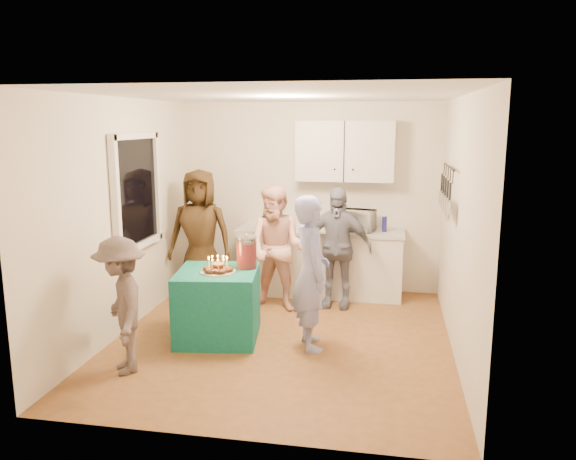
% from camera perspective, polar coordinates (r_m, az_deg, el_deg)
% --- Properties ---
extents(floor, '(4.00, 4.00, 0.00)m').
position_cam_1_polar(floor, '(6.25, -0.58, -11.02)').
color(floor, brown).
rests_on(floor, ground).
extents(ceiling, '(4.00, 4.00, 0.00)m').
position_cam_1_polar(ceiling, '(5.80, -0.63, 13.53)').
color(ceiling, white).
rests_on(ceiling, floor).
extents(back_wall, '(3.60, 3.60, 0.00)m').
position_cam_1_polar(back_wall, '(7.84, 2.15, 3.35)').
color(back_wall, silver).
rests_on(back_wall, floor).
extents(left_wall, '(4.00, 4.00, 0.00)m').
position_cam_1_polar(left_wall, '(6.47, -16.47, 1.26)').
color(left_wall, silver).
rests_on(left_wall, floor).
extents(right_wall, '(4.00, 4.00, 0.00)m').
position_cam_1_polar(right_wall, '(5.83, 17.05, 0.20)').
color(right_wall, silver).
rests_on(right_wall, floor).
extents(window_night, '(0.04, 1.00, 1.20)m').
position_cam_1_polar(window_night, '(6.69, -15.21, 3.80)').
color(window_night, black).
rests_on(window_night, left_wall).
extents(counter, '(2.20, 0.58, 0.86)m').
position_cam_1_polar(counter, '(7.69, 3.27, -3.42)').
color(counter, white).
rests_on(counter, floor).
extents(countertop, '(2.24, 0.62, 0.05)m').
position_cam_1_polar(countertop, '(7.59, 3.30, -0.09)').
color(countertop, beige).
rests_on(countertop, counter).
extents(upper_cabinet, '(1.30, 0.30, 0.80)m').
position_cam_1_polar(upper_cabinet, '(7.57, 5.81, 7.97)').
color(upper_cabinet, white).
rests_on(upper_cabinet, back_wall).
extents(pot_rack, '(0.12, 1.00, 0.60)m').
position_cam_1_polar(pot_rack, '(6.46, 15.79, 3.98)').
color(pot_rack, black).
rests_on(pot_rack, right_wall).
extents(microwave, '(0.55, 0.43, 0.27)m').
position_cam_1_polar(microwave, '(7.52, 6.87, 0.99)').
color(microwave, white).
rests_on(microwave, countertop).
extents(party_table, '(0.96, 0.96, 0.76)m').
position_cam_1_polar(party_table, '(6.21, -7.14, -7.53)').
color(party_table, '#0F6758').
rests_on(party_table, floor).
extents(donut_cake, '(0.38, 0.38, 0.18)m').
position_cam_1_polar(donut_cake, '(6.01, -7.13, -3.47)').
color(donut_cake, '#381C0C').
rests_on(donut_cake, party_table).
extents(punch_jar, '(0.22, 0.22, 0.34)m').
position_cam_1_polar(punch_jar, '(6.14, -4.24, -2.34)').
color(punch_jar, red).
rests_on(punch_jar, party_table).
extents(man_birthday, '(0.56, 0.68, 1.61)m').
position_cam_1_polar(man_birthday, '(5.81, 2.35, -4.36)').
color(man_birthday, '#9AA0E1').
rests_on(man_birthday, floor).
extents(woman_back_left, '(0.87, 0.59, 1.73)m').
position_cam_1_polar(woman_back_left, '(7.51, -8.90, -0.48)').
color(woman_back_left, '#573A19').
rests_on(woman_back_left, floor).
extents(woman_back_center, '(0.86, 0.73, 1.58)m').
position_cam_1_polar(woman_back_center, '(6.96, -1.13, -1.91)').
color(woman_back_center, '#EB8A7A').
rests_on(woman_back_center, floor).
extents(woman_back_right, '(0.93, 0.44, 1.54)m').
position_cam_1_polar(woman_back_right, '(7.13, 4.91, -1.77)').
color(woman_back_right, black).
rests_on(woman_back_right, floor).
extents(child_near_left, '(0.87, 0.97, 1.31)m').
position_cam_1_polar(child_near_left, '(5.51, -16.58, -7.35)').
color(child_near_left, '#4F413F').
rests_on(child_near_left, floor).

